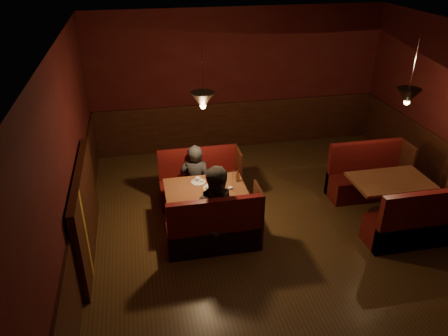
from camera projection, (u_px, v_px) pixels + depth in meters
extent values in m
cube|color=#462F19|center=(291.00, 241.00, 6.57)|extent=(6.00, 7.00, 0.01)
cube|color=black|center=(308.00, 45.00, 5.21)|extent=(6.00, 7.00, 0.01)
cube|color=#401310|center=(238.00, 81.00, 8.92)|extent=(6.00, 0.01, 2.90)
cube|color=#401310|center=(66.00, 176.00, 5.35)|extent=(0.01, 7.00, 2.90)
cube|color=black|center=(238.00, 124.00, 9.35)|extent=(6.00, 0.04, 1.00)
cube|color=black|center=(80.00, 238.00, 5.80)|extent=(0.04, 7.00, 1.00)
cube|color=black|center=(85.00, 212.00, 6.09)|extent=(0.10, 2.20, 1.30)
cube|color=#AE8525|center=(86.00, 235.00, 5.62)|extent=(0.01, 0.12, 1.30)
cylinder|color=#333333|center=(202.00, 72.00, 5.86)|extent=(0.01, 0.01, 0.80)
cone|color=black|center=(203.00, 100.00, 6.05)|extent=(0.34, 0.34, 0.22)
sphere|color=#FFBF72|center=(203.00, 106.00, 6.09)|extent=(0.08, 0.08, 0.08)
cylinder|color=#333333|center=(414.00, 68.00, 6.01)|extent=(0.01, 0.01, 0.80)
cone|color=black|center=(408.00, 96.00, 6.19)|extent=(0.34, 0.34, 0.22)
sphere|color=#FFBF72|center=(407.00, 102.00, 6.24)|extent=(0.08, 0.08, 0.08)
cube|color=brown|center=(205.00, 188.00, 6.71)|extent=(1.23, 0.75, 0.04)
cylinder|color=black|center=(205.00, 206.00, 6.86)|extent=(0.12, 0.12, 0.62)
cylinder|color=black|center=(206.00, 221.00, 7.00)|extent=(0.49, 0.49, 0.04)
cylinder|color=silver|center=(211.00, 188.00, 6.63)|extent=(0.25, 0.25, 0.02)
cube|color=black|center=(210.00, 188.00, 6.59)|extent=(0.08, 0.07, 0.03)
ellipsoid|color=silver|center=(207.00, 188.00, 6.59)|extent=(0.06, 0.06, 0.05)
cube|color=tan|center=(215.00, 190.00, 6.55)|extent=(0.07, 0.05, 0.03)
cylinder|color=silver|center=(210.00, 191.00, 6.55)|extent=(0.08, 0.09, 0.01)
cylinder|color=silver|center=(198.00, 182.00, 6.80)|extent=(0.23, 0.23, 0.01)
ellipsoid|color=beige|center=(198.00, 178.00, 6.86)|extent=(0.09, 0.09, 0.05)
cube|color=silver|center=(198.00, 181.00, 6.81)|extent=(0.17, 0.07, 0.00)
cylinder|color=white|center=(220.00, 183.00, 6.71)|extent=(0.05, 0.05, 0.07)
cylinder|color=white|center=(234.00, 175.00, 6.89)|extent=(0.07, 0.07, 0.13)
cylinder|color=white|center=(234.00, 186.00, 6.57)|extent=(0.07, 0.07, 0.13)
cylinder|color=#47230F|center=(238.00, 177.00, 6.81)|extent=(0.05, 0.05, 0.14)
cylinder|color=#47230F|center=(238.00, 172.00, 6.76)|extent=(0.02, 0.02, 0.06)
ellipsoid|color=white|center=(230.00, 188.00, 6.63)|extent=(0.10, 0.10, 0.04)
cube|color=#571012|center=(199.00, 191.00, 7.47)|extent=(1.32, 0.48, 0.40)
cube|color=#571012|center=(197.00, 173.00, 7.51)|extent=(1.32, 0.11, 0.92)
cube|color=black|center=(238.00, 174.00, 7.46)|extent=(0.04, 0.48, 0.92)
cube|color=#571012|center=(213.00, 235.00, 6.36)|extent=(1.32, 0.48, 0.40)
cube|color=#571012|center=(215.00, 228.00, 6.07)|extent=(1.32, 0.11, 0.92)
cube|color=black|center=(258.00, 215.00, 6.36)|extent=(0.04, 0.48, 0.92)
cube|color=brown|center=(391.00, 181.00, 6.84)|extent=(1.21, 0.78, 0.05)
cylinder|color=black|center=(387.00, 200.00, 7.00)|extent=(0.13, 0.13, 0.64)
cylinder|color=black|center=(384.00, 215.00, 7.14)|extent=(0.51, 0.51, 0.04)
cube|color=#571012|center=(366.00, 186.00, 7.63)|extent=(1.30, 0.50, 0.41)
cube|color=#571012|center=(363.00, 167.00, 7.67)|extent=(1.30, 0.11, 0.96)
cube|color=black|center=(403.00, 168.00, 7.62)|extent=(0.04, 0.50, 0.96)
cube|color=#571012|center=(409.00, 229.00, 6.48)|extent=(1.30, 0.50, 0.41)
cube|color=#571012|center=(420.00, 222.00, 6.18)|extent=(1.30, 0.11, 0.96)
imported|color=#303032|center=(195.00, 165.00, 7.20)|extent=(0.59, 0.47, 1.43)
imported|color=#302925|center=(220.00, 198.00, 6.11)|extent=(0.80, 0.63, 1.63)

